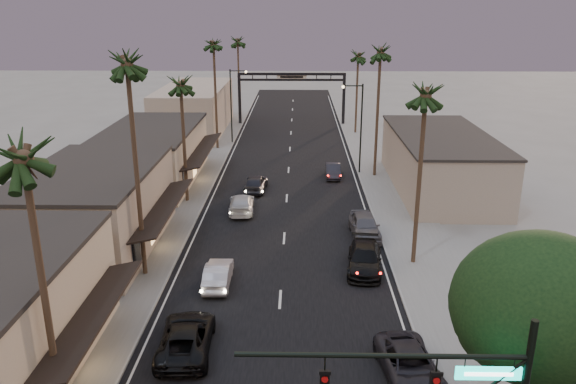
{
  "coord_description": "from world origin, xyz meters",
  "views": [
    {
      "loc": [
        1.0,
        -9.76,
        16.06
      ],
      "look_at": [
        0.22,
        31.22,
        2.5
      ],
      "focal_mm": 35.0,
      "sensor_mm": 36.0,
      "label": 1
    }
  ],
  "objects_px": {
    "corner_tree": "(543,314)",
    "streetlight_left": "(233,100)",
    "palm_lb": "(126,57)",
    "oncoming_silver": "(218,274)",
    "arch": "(292,85)",
    "palm_ra": "(426,88)",
    "palm_lc": "(180,79)",
    "palm_rb": "(381,48)",
    "palm_rc": "(358,53)",
    "curbside_black": "(364,259)",
    "palm_far": "(238,39)",
    "palm_la": "(22,147)",
    "palm_ld": "(213,41)",
    "oncoming_pickup": "(186,337)",
    "curbside_near": "(410,366)",
    "streetlight_right": "(359,121)"
  },
  "relations": [
    {
      "from": "corner_tree",
      "to": "streetlight_left",
      "type": "distance_m",
      "value": 53.15
    },
    {
      "from": "palm_lb",
      "to": "palm_rc",
      "type": "xyz_separation_m",
      "value": [
        17.2,
        42.0,
        -2.92
      ]
    },
    {
      "from": "corner_tree",
      "to": "streetlight_left",
      "type": "height_order",
      "value": "streetlight_left"
    },
    {
      "from": "streetlight_right",
      "to": "palm_far",
      "type": "xyz_separation_m",
      "value": [
        -15.22,
        33.0,
        6.11
      ]
    },
    {
      "from": "palm_rc",
      "to": "curbside_black",
      "type": "xyz_separation_m",
      "value": [
        -3.33,
        -40.98,
        -9.71
      ]
    },
    {
      "from": "palm_lc",
      "to": "palm_ra",
      "type": "distance_m",
      "value": 20.99
    },
    {
      "from": "palm_lb",
      "to": "palm_rc",
      "type": "bearing_deg",
      "value": 67.73
    },
    {
      "from": "palm_lc",
      "to": "palm_rb",
      "type": "distance_m",
      "value": 19.07
    },
    {
      "from": "oncoming_pickup",
      "to": "palm_far",
      "type": "bearing_deg",
      "value": -89.15
    },
    {
      "from": "palm_la",
      "to": "palm_lb",
      "type": "xyz_separation_m",
      "value": [
        -0.0,
        13.0,
        1.94
      ]
    },
    {
      "from": "palm_la",
      "to": "palm_ld",
      "type": "height_order",
      "value": "palm_ld"
    },
    {
      "from": "palm_rb",
      "to": "palm_ld",
      "type": "bearing_deg",
      "value": 147.4
    },
    {
      "from": "palm_lb",
      "to": "curbside_black",
      "type": "distance_m",
      "value": 18.79
    },
    {
      "from": "streetlight_left",
      "to": "curbside_black",
      "type": "relative_size",
      "value": 1.72
    },
    {
      "from": "palm_rb",
      "to": "palm_la",
      "type": "bearing_deg",
      "value": -116.17
    },
    {
      "from": "arch",
      "to": "palm_lb",
      "type": "height_order",
      "value": "palm_lb"
    },
    {
      "from": "palm_la",
      "to": "palm_far",
      "type": "bearing_deg",
      "value": 89.75
    },
    {
      "from": "palm_rc",
      "to": "palm_far",
      "type": "height_order",
      "value": "palm_far"
    },
    {
      "from": "palm_far",
      "to": "oncoming_silver",
      "type": "distance_m",
      "value": 58.38
    },
    {
      "from": "palm_lc",
      "to": "palm_far",
      "type": "distance_m",
      "value": 42.01
    },
    {
      "from": "palm_ld",
      "to": "palm_rc",
      "type": "height_order",
      "value": "palm_ld"
    },
    {
      "from": "palm_ra",
      "to": "arch",
      "type": "bearing_deg",
      "value": 100.59
    },
    {
      "from": "palm_ld",
      "to": "curbside_black",
      "type": "relative_size",
      "value": 2.71
    },
    {
      "from": "palm_rb",
      "to": "palm_lc",
      "type": "bearing_deg",
      "value": -155.06
    },
    {
      "from": "arch",
      "to": "palm_far",
      "type": "distance_m",
      "value": 12.96
    },
    {
      "from": "streetlight_left",
      "to": "corner_tree",
      "type": "bearing_deg",
      "value": -72.03
    },
    {
      "from": "oncoming_pickup",
      "to": "palm_lb",
      "type": "bearing_deg",
      "value": -65.39
    },
    {
      "from": "corner_tree",
      "to": "palm_lc",
      "type": "height_order",
      "value": "palm_lc"
    },
    {
      "from": "arch",
      "to": "palm_ra",
      "type": "bearing_deg",
      "value": -79.41
    },
    {
      "from": "palm_rb",
      "to": "palm_rc",
      "type": "height_order",
      "value": "palm_rb"
    },
    {
      "from": "arch",
      "to": "oncoming_pickup",
      "type": "bearing_deg",
      "value": -94.5
    },
    {
      "from": "streetlight_left",
      "to": "palm_rc",
      "type": "relative_size",
      "value": 0.74
    },
    {
      "from": "corner_tree",
      "to": "curbside_black",
      "type": "relative_size",
      "value": 1.68
    },
    {
      "from": "palm_lb",
      "to": "palm_lc",
      "type": "bearing_deg",
      "value": 90.0
    },
    {
      "from": "corner_tree",
      "to": "curbside_near",
      "type": "relative_size",
      "value": 1.72
    },
    {
      "from": "palm_ra",
      "to": "oncoming_pickup",
      "type": "relative_size",
      "value": 2.46
    },
    {
      "from": "palm_lb",
      "to": "oncoming_silver",
      "type": "distance_m",
      "value": 13.61
    },
    {
      "from": "arch",
      "to": "palm_ld",
      "type": "xyz_separation_m",
      "value": [
        -8.6,
        -15.0,
        6.88
      ]
    },
    {
      "from": "palm_rb",
      "to": "curbside_near",
      "type": "bearing_deg",
      "value": -94.47
    },
    {
      "from": "oncoming_pickup",
      "to": "curbside_near",
      "type": "bearing_deg",
      "value": 166.31
    },
    {
      "from": "oncoming_pickup",
      "to": "curbside_near",
      "type": "relative_size",
      "value": 1.05
    },
    {
      "from": "streetlight_left",
      "to": "palm_lb",
      "type": "bearing_deg",
      "value": -92.67
    },
    {
      "from": "palm_lc",
      "to": "curbside_near",
      "type": "xyz_separation_m",
      "value": [
        14.68,
        -24.18,
        -9.76
      ]
    },
    {
      "from": "streetlight_left",
      "to": "oncoming_silver",
      "type": "bearing_deg",
      "value": -85.23
    },
    {
      "from": "palm_lc",
      "to": "oncoming_pickup",
      "type": "xyz_separation_m",
      "value": [
        4.18,
        -22.12,
        -9.72
      ]
    },
    {
      "from": "streetlight_left",
      "to": "palm_la",
      "type": "relative_size",
      "value": 0.68
    },
    {
      "from": "arch",
      "to": "curbside_black",
      "type": "height_order",
      "value": "arch"
    },
    {
      "from": "curbside_black",
      "to": "palm_rc",
      "type": "bearing_deg",
      "value": 92.07
    },
    {
      "from": "palm_lb",
      "to": "curbside_near",
      "type": "bearing_deg",
      "value": -34.74
    },
    {
      "from": "streetlight_right",
      "to": "oncoming_silver",
      "type": "bearing_deg",
      "value": -113.91
    }
  ]
}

